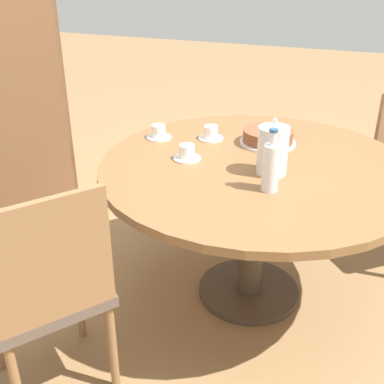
# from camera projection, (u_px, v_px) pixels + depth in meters

# --- Properties ---
(ground_plane) EXTENTS (14.00, 14.00, 0.00)m
(ground_plane) POSITION_uv_depth(u_px,v_px,m) (248.00, 292.00, 2.47)
(ground_plane) COLOR #937047
(dining_table) EXTENTS (1.41, 1.41, 0.72)m
(dining_table) POSITION_uv_depth(u_px,v_px,m) (255.00, 187.00, 2.20)
(dining_table) COLOR #473828
(dining_table) RESTS_ON ground_plane
(chair_a) EXTENTS (0.59, 0.59, 0.91)m
(chair_a) POSITION_uv_depth(u_px,v_px,m) (47.00, 289.00, 1.71)
(chair_a) COLOR olive
(chair_a) RESTS_ON ground_plane
(coffee_pot) EXTENTS (0.13, 0.13, 0.25)m
(coffee_pot) POSITION_uv_depth(u_px,v_px,m) (273.00, 149.00, 2.01)
(coffee_pot) COLOR silver
(coffee_pot) RESTS_ON dining_table
(water_bottle) EXTENTS (0.07, 0.07, 0.26)m
(water_bottle) POSITION_uv_depth(u_px,v_px,m) (271.00, 166.00, 1.87)
(water_bottle) COLOR silver
(water_bottle) RESTS_ON dining_table
(cake_main) EXTENTS (0.27, 0.27, 0.07)m
(cake_main) POSITION_uv_depth(u_px,v_px,m) (268.00, 137.00, 2.36)
(cake_main) COLOR silver
(cake_main) RESTS_ON dining_table
(cup_a) EXTENTS (0.13, 0.13, 0.07)m
(cup_a) POSITION_uv_depth(u_px,v_px,m) (187.00, 153.00, 2.18)
(cup_a) COLOR silver
(cup_a) RESTS_ON dining_table
(cup_b) EXTENTS (0.13, 0.13, 0.07)m
(cup_b) POSITION_uv_depth(u_px,v_px,m) (211.00, 134.00, 2.42)
(cup_b) COLOR silver
(cup_b) RESTS_ON dining_table
(cup_c) EXTENTS (0.13, 0.13, 0.07)m
(cup_c) POSITION_uv_depth(u_px,v_px,m) (159.00, 133.00, 2.43)
(cup_c) COLOR silver
(cup_c) RESTS_ON dining_table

